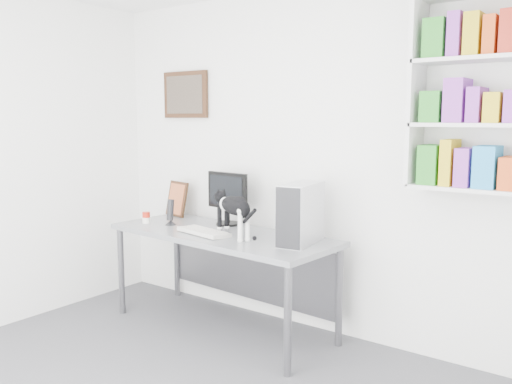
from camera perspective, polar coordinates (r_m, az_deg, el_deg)
room at (r=2.79m, az=-15.94°, el=0.42°), size 4.01×4.01×2.70m
bookshelf at (r=3.63m, az=24.06°, el=9.62°), size 1.03×0.28×1.24m
wall_art at (r=5.06m, az=-7.44°, el=10.12°), size 0.52×0.04×0.42m
desk at (r=4.41m, az=-3.62°, el=-9.28°), size 1.95×0.87×0.79m
monitor at (r=4.55m, az=-2.98°, el=-0.66°), size 0.44×0.24×0.45m
keyboard at (r=4.24m, az=-5.53°, el=-4.19°), size 0.49×0.26×0.04m
pc_tower at (r=3.90m, az=4.74°, el=-2.27°), size 0.25×0.46×0.44m
speaker at (r=4.62m, az=-9.00°, el=-2.06°), size 0.11×0.11×0.23m
leaning_print at (r=5.02m, az=-8.31°, el=-0.65°), size 0.28×0.16×0.33m
soup_can at (r=4.74m, az=-11.48°, el=-2.66°), size 0.09×0.09×0.10m
cat at (r=4.08m, az=-2.34°, el=-2.54°), size 0.55×0.34×0.33m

